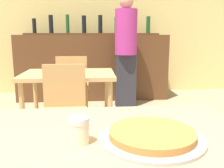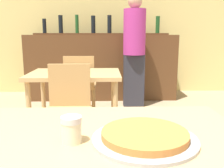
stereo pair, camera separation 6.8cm
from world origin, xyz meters
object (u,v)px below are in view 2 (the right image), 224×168
Objects in this scene: pizza_tray at (145,136)px; cheese_shaker at (72,129)px; chair_far_side_back at (80,83)px; person_standing at (134,47)px; chair_far_side_front at (69,105)px.

cheese_shaker is (-0.25, -0.00, 0.03)m from pizza_tray.
chair_far_side_back is at bearing 95.03° from cheese_shaker.
pizza_tray is 3.08m from person_standing.
person_standing reaches higher than pizza_tray.
person_standing reaches higher than chair_far_side_back.
pizza_tray is 0.22× the size of person_standing.
chair_far_side_front is 0.50× the size of person_standing.
cheese_shaker is (0.21, -2.39, 0.29)m from chair_far_side_back.
cheese_shaker is at bearing 95.03° from chair_far_side_back.
chair_far_side_back is (0.00, 1.05, 0.00)m from chair_far_side_front.
chair_far_side_back is 2.33× the size of pizza_tray.
person_standing is at bearing -139.15° from chair_far_side_back.
pizza_tray is at bearing -95.89° from person_standing.
cheese_shaker is 3.12m from person_standing.
chair_far_side_front is at bearing 90.00° from chair_far_side_back.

